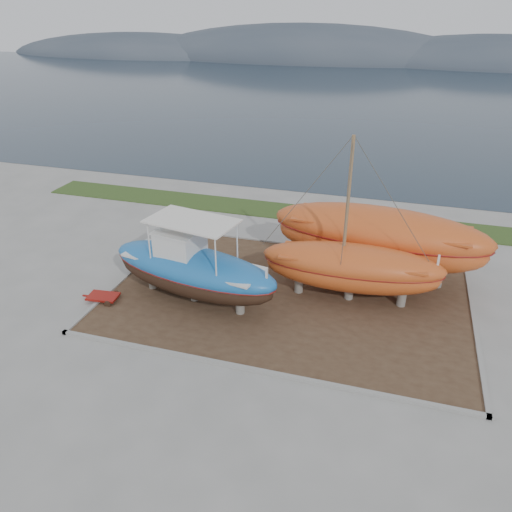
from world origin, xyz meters
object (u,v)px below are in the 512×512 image
(orange_bare_hull, at_px, (378,244))
(red_trailer, at_px, (103,298))
(blue_caique, at_px, (193,261))
(orange_sailboat, at_px, (356,223))
(white_dinghy, at_px, (168,264))

(orange_bare_hull, distance_m, red_trailer, 14.80)
(blue_caique, relative_size, orange_bare_hull, 0.79)
(orange_sailboat, height_order, red_trailer, orange_sailboat)
(white_dinghy, bearing_deg, blue_caique, -22.69)
(orange_bare_hull, bearing_deg, blue_caique, -142.66)
(orange_sailboat, xyz_separation_m, orange_bare_hull, (1.04, 2.91, -2.27))
(white_dinghy, distance_m, red_trailer, 4.09)
(blue_caique, xyz_separation_m, orange_bare_hull, (8.58, 5.31, -0.30))
(orange_bare_hull, height_order, red_trailer, orange_bare_hull)
(blue_caique, height_order, orange_sailboat, orange_sailboat)
(white_dinghy, relative_size, orange_bare_hull, 0.32)
(blue_caique, relative_size, white_dinghy, 2.43)
(blue_caique, distance_m, white_dinghy, 3.73)
(blue_caique, distance_m, red_trailer, 5.15)
(blue_caique, height_order, red_trailer, blue_caique)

